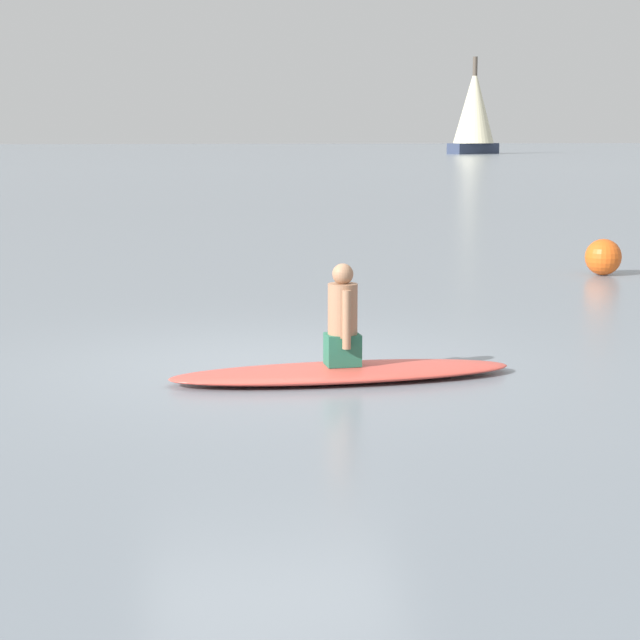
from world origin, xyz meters
name	(u,v)px	position (x,y,z in m)	size (l,w,h in m)	color
ground_plane	(274,365)	(0.00, 0.00, 0.00)	(400.00, 400.00, 0.00)	gray
surfboard	(342,372)	(-0.69, -0.53, 0.06)	(3.10, 0.78, 0.13)	#D84C3F
person_paddler	(343,320)	(-0.69, -0.53, 0.54)	(0.40, 0.31, 0.91)	#26664C
sailboat_far_right	(474,109)	(99.16, -32.02, 4.50)	(5.64, 5.97, 9.62)	#2D3851
buoy_marker	(603,257)	(5.83, -5.79, 0.28)	(0.56, 0.56, 0.56)	#E55919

